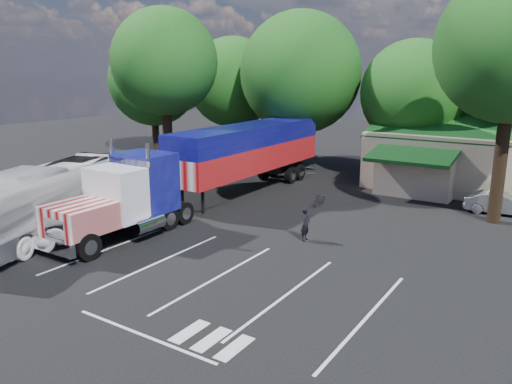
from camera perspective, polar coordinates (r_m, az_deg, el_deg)
The scene contains 11 objects.
ground at distance 27.18m, azimuth -2.07°, elevation -3.99°, with size 120.00×120.00×0.00m, color black.
tree_row_a at distance 52.75m, azimuth -11.66°, elevation 12.30°, with size 9.00×9.00×11.68m.
tree_row_b at distance 47.94m, azimuth -2.65°, elevation 12.41°, with size 8.40×8.40×11.35m.
tree_row_c at distance 42.33m, azimuth 5.11°, elevation 13.41°, with size 10.00×10.00×13.05m.
tree_row_d at distance 40.19m, azimuth 17.57°, elevation 10.74°, with size 8.00×8.00×10.60m.
tree_near_left at distance 37.20m, azimuth -10.40°, elevation 14.38°, with size 7.60×7.60×12.65m.
semi_truck at distance 31.97m, azimuth -3.85°, elevation 3.78°, with size 3.80×23.24×4.87m.
woman at distance 24.89m, azimuth 5.68°, elevation -3.67°, with size 0.62×0.41×1.71m, color black.
bicycle at distance 31.46m, azimuth 7.27°, elevation -0.82°, with size 0.55×1.59×0.83m, color black.
tour_bus at distance 27.64m, azimuth -23.09°, elevation -0.99°, with size 2.98×12.71×3.54m, color silver.
silver_sedan at distance 32.73m, azimuth 26.11°, elevation -1.15°, with size 1.38×3.94×1.30m, color #A8ABB0.
Camera 1 is at (14.93, -21.14, 8.32)m, focal length 35.00 mm.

